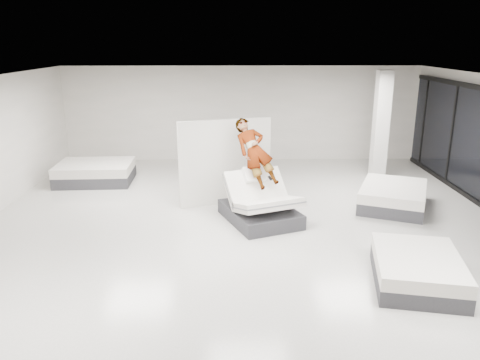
% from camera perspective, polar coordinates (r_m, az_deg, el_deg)
% --- Properties ---
extents(room, '(14.00, 14.04, 3.20)m').
position_cam_1_polar(room, '(9.23, 1.13, 1.62)').
color(room, silver).
rests_on(room, ground).
extents(hero_bed, '(1.97, 2.22, 1.21)m').
position_cam_1_polar(hero_bed, '(10.69, 2.51, -3.20)').
color(hero_bed, '#36363B').
rests_on(hero_bed, floor).
extents(person, '(1.23, 1.82, 1.36)m').
position_cam_1_polar(person, '(10.72, 1.82, 1.73)').
color(person, slate).
rests_on(person, hero_bed).
extents(remote, '(0.10, 0.15, 0.08)m').
position_cam_1_polar(remote, '(10.57, 3.68, 0.22)').
color(remote, black).
rests_on(remote, person).
extents(divider_panel, '(2.29, 0.82, 2.15)m').
position_cam_1_polar(divider_panel, '(11.69, -1.79, 2.18)').
color(divider_panel, beige).
rests_on(divider_panel, floor).
extents(flat_bed_right_far, '(2.15, 2.42, 0.55)m').
position_cam_1_polar(flat_bed_right_far, '(12.23, 18.15, -1.92)').
color(flat_bed_right_far, '#36363B').
rests_on(flat_bed_right_far, floor).
extents(flat_bed_right_near, '(1.73, 2.08, 0.51)m').
position_cam_1_polar(flat_bed_right_near, '(8.63, 20.78, -10.18)').
color(flat_bed_right_near, '#36363B').
rests_on(flat_bed_right_near, floor).
extents(flat_bed_left_far, '(2.17, 1.67, 0.58)m').
position_cam_1_polar(flat_bed_left_far, '(14.32, -17.22, 0.88)').
color(flat_bed_left_far, '#36363B').
rests_on(flat_bed_left_far, floor).
extents(column, '(0.40, 0.40, 3.20)m').
position_cam_1_polar(column, '(14.29, 16.78, 6.29)').
color(column, silver).
rests_on(column, floor).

